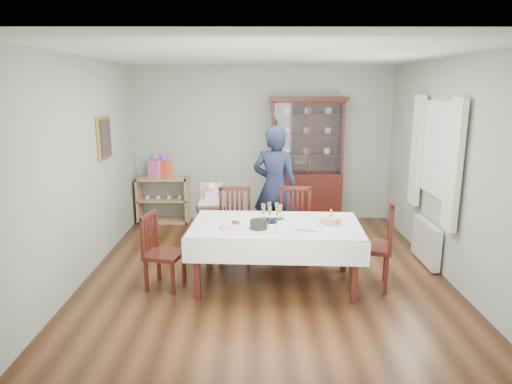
{
  "coord_description": "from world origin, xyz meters",
  "views": [
    {
      "loc": [
        -0.15,
        -5.5,
        2.33
      ],
      "look_at": [
        -0.13,
        0.2,
        1.02
      ],
      "focal_mm": 32.0,
      "sensor_mm": 36.0,
      "label": 1
    }
  ],
  "objects_px": {
    "sideboard": "(163,200)",
    "birthday_cake": "(331,221)",
    "dining_table": "(275,254)",
    "high_chair": "(212,222)",
    "gift_bag_pink": "(155,167)",
    "chair_end_right": "(371,260)",
    "champagne_tray": "(271,217)",
    "chair_far_right": "(294,240)",
    "china_cabinet": "(306,159)",
    "gift_bag_orange": "(164,167)",
    "chair_end_left": "(164,266)",
    "woman": "(275,188)",
    "chair_far_left": "(235,240)"
  },
  "relations": [
    {
      "from": "woman",
      "to": "birthday_cake",
      "type": "distance_m",
      "value": 1.48
    },
    {
      "from": "woman",
      "to": "high_chair",
      "type": "distance_m",
      "value": 1.06
    },
    {
      "from": "dining_table",
      "to": "high_chair",
      "type": "bearing_deg",
      "value": 123.99
    },
    {
      "from": "woman",
      "to": "gift_bag_pink",
      "type": "bearing_deg",
      "value": -16.29
    },
    {
      "from": "chair_far_left",
      "to": "high_chair",
      "type": "bearing_deg",
      "value": 122.11
    },
    {
      "from": "china_cabinet",
      "to": "chair_end_left",
      "type": "distance_m",
      "value": 3.45
    },
    {
      "from": "china_cabinet",
      "to": "gift_bag_orange",
      "type": "bearing_deg",
      "value": 179.96
    },
    {
      "from": "sideboard",
      "to": "chair_far_right",
      "type": "height_order",
      "value": "chair_far_right"
    },
    {
      "from": "sideboard",
      "to": "gift_bag_orange",
      "type": "height_order",
      "value": "gift_bag_orange"
    },
    {
      "from": "dining_table",
      "to": "woman",
      "type": "distance_m",
      "value": 1.42
    },
    {
      "from": "champagne_tray",
      "to": "birthday_cake",
      "type": "height_order",
      "value": "champagne_tray"
    },
    {
      "from": "china_cabinet",
      "to": "chair_far_right",
      "type": "height_order",
      "value": "china_cabinet"
    },
    {
      "from": "sideboard",
      "to": "birthday_cake",
      "type": "height_order",
      "value": "birthday_cake"
    },
    {
      "from": "high_chair",
      "to": "gift_bag_pink",
      "type": "xyz_separation_m",
      "value": [
        -1.08,
        1.32,
        0.6
      ]
    },
    {
      "from": "chair_far_right",
      "to": "chair_end_left",
      "type": "distance_m",
      "value": 1.83
    },
    {
      "from": "high_chair",
      "to": "chair_far_right",
      "type": "bearing_deg",
      "value": -25.66
    },
    {
      "from": "gift_bag_pink",
      "to": "chair_far_left",
      "type": "bearing_deg",
      "value": -52.4
    },
    {
      "from": "sideboard",
      "to": "birthday_cake",
      "type": "bearing_deg",
      "value": -46.97
    },
    {
      "from": "sideboard",
      "to": "chair_far_left",
      "type": "relative_size",
      "value": 0.9
    },
    {
      "from": "chair_end_right",
      "to": "birthday_cake",
      "type": "height_order",
      "value": "chair_end_right"
    },
    {
      "from": "sideboard",
      "to": "gift_bag_pink",
      "type": "distance_m",
      "value": 0.59
    },
    {
      "from": "dining_table",
      "to": "sideboard",
      "type": "height_order",
      "value": "sideboard"
    },
    {
      "from": "china_cabinet",
      "to": "birthday_cake",
      "type": "distance_m",
      "value": 2.67
    },
    {
      "from": "dining_table",
      "to": "birthday_cake",
      "type": "distance_m",
      "value": 0.77
    },
    {
      "from": "high_chair",
      "to": "chair_end_left",
      "type": "bearing_deg",
      "value": -108.8
    },
    {
      "from": "chair_end_right",
      "to": "champagne_tray",
      "type": "xyz_separation_m",
      "value": [
        -1.18,
        0.14,
        0.5
      ]
    },
    {
      "from": "chair_far_left",
      "to": "chair_end_left",
      "type": "distance_m",
      "value": 1.16
    },
    {
      "from": "chair_end_right",
      "to": "gift_bag_pink",
      "type": "xyz_separation_m",
      "value": [
        -3.09,
        2.67,
        0.66
      ]
    },
    {
      "from": "woman",
      "to": "high_chair",
      "type": "height_order",
      "value": "woman"
    },
    {
      "from": "china_cabinet",
      "to": "champagne_tray",
      "type": "relative_size",
      "value": 6.17
    },
    {
      "from": "chair_far_left",
      "to": "gift_bag_orange",
      "type": "xyz_separation_m",
      "value": [
        -1.29,
        1.87,
        0.69
      ]
    },
    {
      "from": "high_chair",
      "to": "gift_bag_orange",
      "type": "distance_m",
      "value": 1.72
    },
    {
      "from": "woman",
      "to": "gift_bag_pink",
      "type": "height_order",
      "value": "woman"
    },
    {
      "from": "high_chair",
      "to": "champagne_tray",
      "type": "height_order",
      "value": "high_chair"
    },
    {
      "from": "dining_table",
      "to": "sideboard",
      "type": "bearing_deg",
      "value": 125.07
    },
    {
      "from": "dining_table",
      "to": "china_cabinet",
      "type": "height_order",
      "value": "china_cabinet"
    },
    {
      "from": "sideboard",
      "to": "champagne_tray",
      "type": "xyz_separation_m",
      "value": [
        1.81,
        -2.55,
        0.42
      ]
    },
    {
      "from": "gift_bag_orange",
      "to": "champagne_tray",
      "type": "bearing_deg",
      "value": -55.15
    },
    {
      "from": "chair_far_left",
      "to": "chair_end_right",
      "type": "bearing_deg",
      "value": -26.64
    },
    {
      "from": "chair_far_right",
      "to": "chair_end_right",
      "type": "distance_m",
      "value": 1.17
    },
    {
      "from": "champagne_tray",
      "to": "gift_bag_orange",
      "type": "bearing_deg",
      "value": 124.85
    },
    {
      "from": "dining_table",
      "to": "gift_bag_orange",
      "type": "xyz_separation_m",
      "value": [
        -1.81,
        2.62,
        0.6
      ]
    },
    {
      "from": "sideboard",
      "to": "champagne_tray",
      "type": "height_order",
      "value": "champagne_tray"
    },
    {
      "from": "woman",
      "to": "high_chair",
      "type": "bearing_deg",
      "value": 17.71
    },
    {
      "from": "high_chair",
      "to": "gift_bag_pink",
      "type": "height_order",
      "value": "gift_bag_pink"
    },
    {
      "from": "chair_far_left",
      "to": "woman",
      "type": "height_order",
      "value": "woman"
    },
    {
      "from": "chair_far_right",
      "to": "high_chair",
      "type": "xyz_separation_m",
      "value": [
        -1.18,
        0.54,
        0.09
      ]
    },
    {
      "from": "chair_far_left",
      "to": "chair_far_right",
      "type": "xyz_separation_m",
      "value": [
        0.81,
        0.02,
        0.0
      ]
    },
    {
      "from": "chair_end_left",
      "to": "high_chair",
      "type": "xyz_separation_m",
      "value": [
        0.44,
        1.39,
        0.12
      ]
    },
    {
      "from": "chair_far_left",
      "to": "dining_table",
      "type": "bearing_deg",
      "value": -56.29
    }
  ]
}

